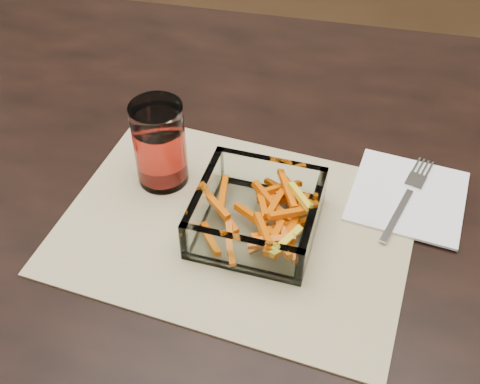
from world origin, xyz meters
name	(u,v)px	position (x,y,z in m)	size (l,w,h in m)	color
dining_table	(297,219)	(0.00, 0.00, 0.66)	(1.60, 0.90, 0.75)	black
placemat	(236,226)	(-0.07, -0.11, 0.75)	(0.45, 0.33, 0.00)	tan
glass_bowl	(257,215)	(-0.04, -0.11, 0.78)	(0.16, 0.16, 0.06)	white
tumbler	(160,147)	(-0.19, -0.04, 0.81)	(0.07, 0.07, 0.13)	white
napkin	(408,196)	(0.15, -0.01, 0.76)	(0.15, 0.15, 0.00)	white
fork	(408,195)	(0.15, -0.01, 0.76)	(0.07, 0.18, 0.00)	silver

